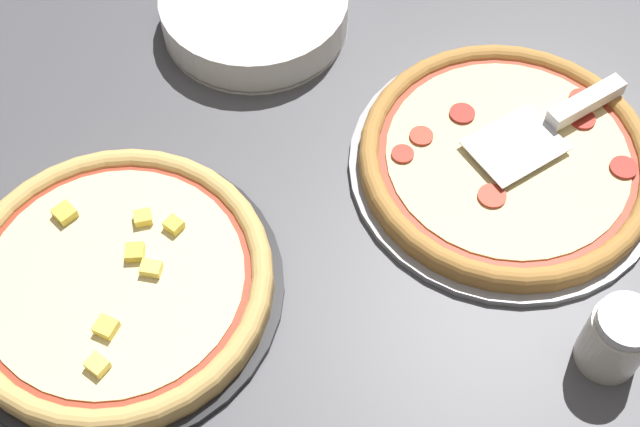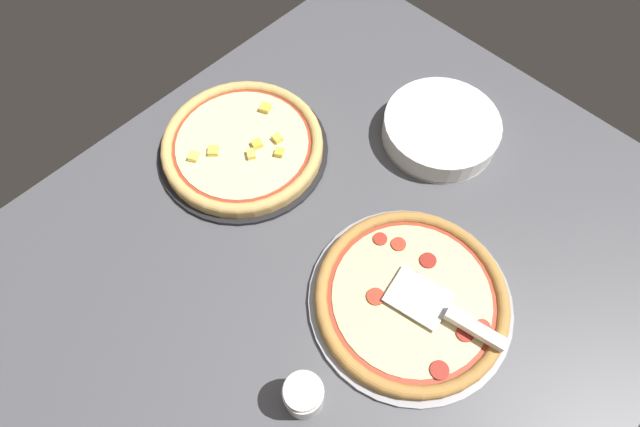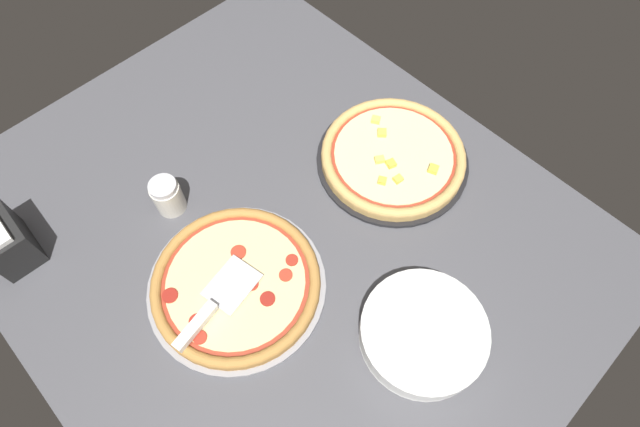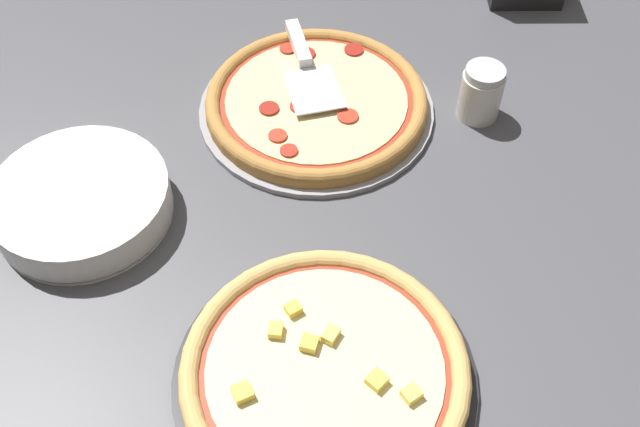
% 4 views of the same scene
% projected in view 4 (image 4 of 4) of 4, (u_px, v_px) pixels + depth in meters
% --- Properties ---
extents(ground_plane, '(1.41, 1.17, 0.04)m').
position_uv_depth(ground_plane, '(352.00, 191.00, 1.15)').
color(ground_plane, '#4C4C51').
extents(pizza_pan_front, '(0.39, 0.39, 0.01)m').
position_uv_depth(pizza_pan_front, '(316.00, 109.00, 1.24)').
color(pizza_pan_front, '#939399').
rests_on(pizza_pan_front, ground_plane).
extents(pizza_front, '(0.36, 0.36, 0.03)m').
position_uv_depth(pizza_front, '(316.00, 101.00, 1.22)').
color(pizza_front, '#B77F3D').
rests_on(pizza_front, pizza_pan_front).
extents(pizza_pan_back, '(0.38, 0.38, 0.01)m').
position_uv_depth(pizza_pan_back, '(325.00, 379.00, 0.93)').
color(pizza_pan_back, black).
rests_on(pizza_pan_back, ground_plane).
extents(pizza_back, '(0.36, 0.36, 0.04)m').
position_uv_depth(pizza_back, '(325.00, 371.00, 0.91)').
color(pizza_back, '#DBAD60').
rests_on(pizza_back, pizza_pan_back).
extents(serving_spatula, '(0.10, 0.23, 0.02)m').
position_uv_depth(serving_spatula, '(303.00, 57.00, 1.26)').
color(serving_spatula, silver).
rests_on(serving_spatula, pizza_front).
extents(plate_stack, '(0.26, 0.26, 0.06)m').
position_uv_depth(plate_stack, '(81.00, 201.00, 1.08)').
color(plate_stack, white).
rests_on(plate_stack, ground_plane).
extents(parmesan_shaker, '(0.07, 0.07, 0.09)m').
position_uv_depth(parmesan_shaker, '(481.00, 93.00, 1.20)').
color(parmesan_shaker, silver).
rests_on(parmesan_shaker, ground_plane).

